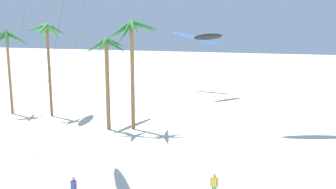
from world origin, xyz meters
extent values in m
cylinder|color=olive|center=(-23.22, 36.11, 4.72)|extent=(0.31, 0.31, 9.44)
cone|color=#23662D|center=(-22.00, 36.21, 8.82)|extent=(2.74, 0.77, 1.74)
cone|color=#23662D|center=(-22.53, 37.04, 8.71)|extent=(2.01, 2.44, 1.94)
cone|color=#23662D|center=(-23.68, 37.31, 8.96)|extent=(1.51, 2.78, 1.50)
cone|color=#23662D|center=(-24.42, 36.65, 9.06)|extent=(2.77, 1.66, 1.32)
cone|color=#23662D|center=(-22.52, 35.41, 8.49)|extent=(2.07, 2.06, 2.31)
cylinder|color=brown|center=(-18.14, 36.68, 5.10)|extent=(0.31, 0.31, 10.19)
cone|color=#33843D|center=(-17.00, 36.84, 9.65)|extent=(2.58, 0.90, 1.59)
cone|color=#33843D|center=(-17.90, 37.59, 9.34)|extent=(1.11, 2.32, 2.11)
cone|color=#33843D|center=(-18.95, 37.15, 9.35)|extent=(2.23, 1.62, 2.11)
cone|color=#33843D|center=(-19.03, 35.85, 9.84)|extent=(2.28, 2.17, 1.25)
cone|color=#33843D|center=(-17.98, 35.57, 9.61)|extent=(0.90, 2.56, 1.66)
cylinder|color=olive|center=(-7.06, 34.79, 5.20)|extent=(0.38, 0.38, 10.40)
cone|color=#23662D|center=(-5.74, 34.96, 10.09)|extent=(2.84, 0.91, 1.17)
cone|color=#23662D|center=(-6.07, 35.65, 9.99)|extent=(2.47, 2.25, 1.35)
cone|color=#23662D|center=(-7.22, 36.03, 9.84)|extent=(0.91, 2.78, 1.63)
cone|color=#23662D|center=(-8.17, 35.30, 9.78)|extent=(2.68, 1.63, 1.75)
cone|color=#23662D|center=(-8.01, 34.14, 9.66)|extent=(2.46, 1.94, 1.96)
cone|color=#23662D|center=(-7.30, 33.83, 9.46)|extent=(1.12, 2.43, 2.30)
cone|color=#23662D|center=(-6.41, 33.65, 10.03)|extent=(1.87, 2.70, 1.29)
cylinder|color=olive|center=(-9.28, 33.83, 4.38)|extent=(0.40, 0.40, 8.77)
cone|color=#23662D|center=(-8.25, 33.82, 8.22)|extent=(2.33, 0.59, 1.60)
cone|color=#23662D|center=(-8.82, 34.85, 8.44)|extent=(1.50, 2.42, 1.19)
cone|color=#23662D|center=(-10.08, 34.43, 8.15)|extent=(2.16, 1.82, 1.72)
cone|color=#23662D|center=(-10.17, 33.34, 8.17)|extent=(2.29, 1.60, 1.67)
cone|color=#23662D|center=(-8.92, 32.75, 8.52)|extent=(1.31, 2.46, 1.04)
cylinder|color=#4C4C51|center=(3.10, 38.57, 10.69)|extent=(2.69, 4.38, 21.38)
cylinder|color=#4C4C51|center=(-21.16, 36.35, 9.78)|extent=(0.63, 5.26, 19.57)
cylinder|color=#4C4C51|center=(-1.26, 15.53, 10.21)|extent=(0.60, 9.15, 20.42)
ellipsoid|color=black|center=(-4.13, 54.10, 8.65)|extent=(3.86, 5.03, 1.27)
ellipsoid|color=green|center=(-4.13, 54.10, 8.69)|extent=(3.46, 4.79, 0.58)
cylinder|color=#4C4C51|center=(-4.94, 51.25, 4.28)|extent=(1.64, 5.71, 8.56)
cylinder|color=#4C4C51|center=(-14.04, 35.59, 7.56)|extent=(1.40, 5.04, 15.12)
ellipsoid|color=blue|center=(-7.28, 59.00, 8.33)|extent=(8.04, 2.41, 2.27)
ellipsoid|color=#19B2B7|center=(-7.28, 59.00, 8.37)|extent=(8.11, 1.79, 2.00)
cylinder|color=#4C4C51|center=(-7.08, 55.51, 4.12)|extent=(0.41, 6.98, 8.24)
cube|color=yellow|center=(3.76, 22.62, 1.09)|extent=(0.31, 0.21, 0.56)
cylinder|color=tan|center=(3.55, 22.63, 1.05)|extent=(0.09, 0.09, 0.56)
cylinder|color=tan|center=(3.97, 22.61, 1.05)|extent=(0.09, 0.09, 0.56)
sphere|color=tan|center=(3.76, 22.62, 1.50)|extent=(0.21, 0.21, 0.21)
cube|color=#2D4CA5|center=(-3.62, 19.32, 1.13)|extent=(0.33, 0.26, 0.58)
cylinder|color=tan|center=(-3.41, 19.28, 1.09)|extent=(0.09, 0.09, 0.56)
cylinder|color=tan|center=(-3.83, 19.36, 1.09)|extent=(0.09, 0.09, 0.56)
sphere|color=tan|center=(-3.62, 19.32, 1.56)|extent=(0.21, 0.21, 0.21)
camera|label=1|loc=(7.88, 2.76, 9.93)|focal=39.12mm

